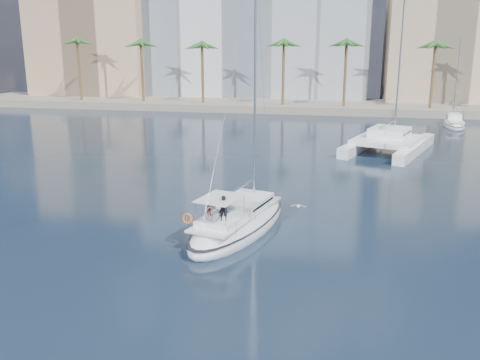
# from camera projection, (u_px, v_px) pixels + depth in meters

# --- Properties ---
(ground) EXTENTS (160.00, 160.00, 0.00)m
(ground) POSITION_uv_depth(u_px,v_px,m) (253.00, 241.00, 31.93)
(ground) COLOR black
(ground) RESTS_ON ground
(quay) EXTENTS (120.00, 14.00, 1.20)m
(quay) POSITION_uv_depth(u_px,v_px,m) (312.00, 106.00, 89.66)
(quay) COLOR gray
(quay) RESTS_ON ground
(building_modern) EXTENTS (42.00, 16.00, 28.00)m
(building_modern) POSITION_uv_depth(u_px,v_px,m) (254.00, 25.00, 99.73)
(building_modern) COLOR silver
(building_modern) RESTS_ON ground
(building_tan_left) EXTENTS (22.00, 14.00, 22.00)m
(building_tan_left) POSITION_uv_depth(u_px,v_px,m) (96.00, 41.00, 102.12)
(building_tan_left) COLOR tan
(building_tan_left) RESTS_ON ground
(building_beige) EXTENTS (20.00, 14.00, 20.00)m
(building_beige) POSITION_uv_depth(u_px,v_px,m) (446.00, 48.00, 91.80)
(building_beige) COLOR #C1AE8B
(building_beige) RESTS_ON ground
(palm_left) EXTENTS (3.60, 3.60, 12.30)m
(palm_left) POSITION_uv_depth(u_px,v_px,m) (109.00, 46.00, 89.48)
(palm_left) COLOR brown
(palm_left) RESTS_ON ground
(palm_centre) EXTENTS (3.60, 3.60, 12.30)m
(palm_centre) POSITION_uv_depth(u_px,v_px,m) (313.00, 47.00, 83.35)
(palm_centre) COLOR brown
(palm_centre) RESTS_ON ground
(main_sloop) EXTENTS (6.36, 11.92, 16.88)m
(main_sloop) POSITION_uv_depth(u_px,v_px,m) (239.00, 223.00, 33.49)
(main_sloop) COLOR white
(main_sloop) RESTS_ON ground
(catamaran) EXTENTS (10.86, 14.93, 19.43)m
(catamaran) POSITION_uv_depth(u_px,v_px,m) (389.00, 140.00, 56.85)
(catamaran) COLOR white
(catamaran) RESTS_ON ground
(seagull) EXTENTS (1.10, 0.47, 0.20)m
(seagull) POSITION_uv_depth(u_px,v_px,m) (298.00, 206.00, 35.31)
(seagull) COLOR silver
(seagull) RESTS_ON ground
(moored_yacht_a) EXTENTS (3.37, 9.52, 11.90)m
(moored_yacht_a) POSITION_uv_depth(u_px,v_px,m) (454.00, 126.00, 72.93)
(moored_yacht_a) COLOR white
(moored_yacht_a) RESTS_ON ground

